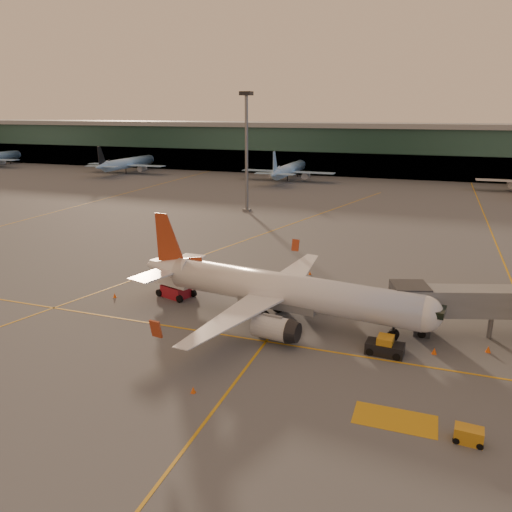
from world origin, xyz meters
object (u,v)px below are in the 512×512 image
(main_airplane, at_px, (278,290))
(gpu_cart, at_px, (469,435))
(catering_truck, at_px, (174,277))
(pushback_tug, at_px, (385,347))

(main_airplane, xyz_separation_m, gpu_cart, (18.40, -15.55, -2.81))
(main_airplane, height_order, gpu_cart, main_airplane)
(main_airplane, bearing_deg, catering_truck, 177.05)
(main_airplane, xyz_separation_m, catering_truck, (-13.95, 2.54, -0.87))
(main_airplane, distance_m, pushback_tug, 12.75)
(pushback_tug, bearing_deg, catering_truck, 169.39)
(catering_truck, bearing_deg, pushback_tug, 2.29)
(main_airplane, distance_m, catering_truck, 14.20)
(catering_truck, bearing_deg, gpu_cart, -11.98)
(catering_truck, distance_m, pushback_tug, 26.61)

